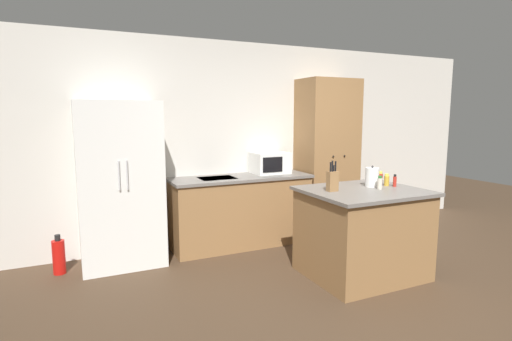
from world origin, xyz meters
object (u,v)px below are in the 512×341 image
(fire_extinguisher, at_px, (59,256))
(microwave, at_px, (270,163))
(spice_bottle_short_red, at_px, (380,178))
(pantry_cabinet, at_px, (327,157))
(knife_block, at_px, (332,180))
(refrigerator, at_px, (120,184))
(spice_bottle_amber_oil, at_px, (380,183))
(kettle, at_px, (372,177))
(spice_bottle_tall_dark, at_px, (387,180))
(spice_bottle_green_herb, at_px, (395,181))

(fire_extinguisher, bearing_deg, microwave, 3.36)
(spice_bottle_short_red, bearing_deg, microwave, 115.56)
(pantry_cabinet, height_order, knife_block, pantry_cabinet)
(microwave, relative_size, fire_extinguisher, 1.10)
(refrigerator, height_order, knife_block, refrigerator)
(knife_block, bearing_deg, spice_bottle_amber_oil, -12.24)
(refrigerator, xyz_separation_m, spice_bottle_amber_oil, (2.38, -1.45, 0.07))
(refrigerator, height_order, microwave, refrigerator)
(microwave, distance_m, kettle, 1.51)
(microwave, xyz_separation_m, kettle, (0.49, -1.43, -0.02))
(spice_bottle_amber_oil, xyz_separation_m, fire_extinguisher, (-3.03, 1.42, -0.79))
(spice_bottle_short_red, bearing_deg, spice_bottle_amber_oil, -133.39)
(spice_bottle_amber_oil, bearing_deg, microwave, 106.32)
(refrigerator, relative_size, spice_bottle_short_red, 12.42)
(spice_bottle_short_red, bearing_deg, spice_bottle_tall_dark, -84.42)
(pantry_cabinet, height_order, spice_bottle_tall_dark, pantry_cabinet)
(microwave, xyz_separation_m, spice_bottle_short_red, (0.65, -1.37, -0.05))
(spice_bottle_amber_oil, height_order, fire_extinguisher, spice_bottle_amber_oil)
(spice_bottle_tall_dark, bearing_deg, fire_extinguisher, 158.03)
(microwave, distance_m, spice_bottle_tall_dark, 1.60)
(knife_block, distance_m, kettle, 0.54)
(pantry_cabinet, xyz_separation_m, knife_block, (-0.91, -1.40, -0.06))
(spice_bottle_tall_dark, height_order, spice_bottle_short_red, spice_bottle_short_red)
(knife_block, distance_m, fire_extinguisher, 2.96)
(pantry_cabinet, height_order, spice_bottle_amber_oil, pantry_cabinet)
(fire_extinguisher, bearing_deg, spice_bottle_amber_oil, -25.13)
(knife_block, xyz_separation_m, spice_bottle_amber_oil, (0.51, -0.11, -0.04))
(microwave, distance_m, spice_bottle_short_red, 1.52)
(refrigerator, xyz_separation_m, knife_block, (1.87, -1.34, 0.11))
(microwave, distance_m, spice_bottle_green_herb, 1.69)
(spice_bottle_tall_dark, relative_size, spice_bottle_short_red, 0.89)
(fire_extinguisher, bearing_deg, spice_bottle_short_red, -20.67)
(pantry_cabinet, bearing_deg, knife_block, -123.05)
(spice_bottle_tall_dark, bearing_deg, spice_bottle_short_red, 95.58)
(refrigerator, bearing_deg, microwave, 3.64)
(spice_bottle_green_herb, bearing_deg, pantry_cabinet, 83.91)
(refrigerator, distance_m, spice_bottle_short_red, 2.86)
(refrigerator, bearing_deg, pantry_cabinet, 1.18)
(spice_bottle_short_red, bearing_deg, spice_bottle_green_herb, -73.03)
(spice_bottle_amber_oil, distance_m, spice_bottle_green_herb, 0.25)
(refrigerator, relative_size, kettle, 8.05)
(pantry_cabinet, relative_size, spice_bottle_short_red, 14.71)
(spice_bottle_green_herb, relative_size, kettle, 0.58)
(spice_bottle_short_red, bearing_deg, kettle, -161.14)
(spice_bottle_amber_oil, relative_size, fire_extinguisher, 0.33)
(spice_bottle_amber_oil, bearing_deg, spice_bottle_tall_dark, 30.20)
(pantry_cabinet, bearing_deg, spice_bottle_tall_dark, -98.08)
(fire_extinguisher, bearing_deg, spice_bottle_tall_dark, -21.97)
(spice_bottle_tall_dark, height_order, spice_bottle_amber_oil, spice_bottle_amber_oil)
(microwave, bearing_deg, spice_bottle_short_red, -64.44)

